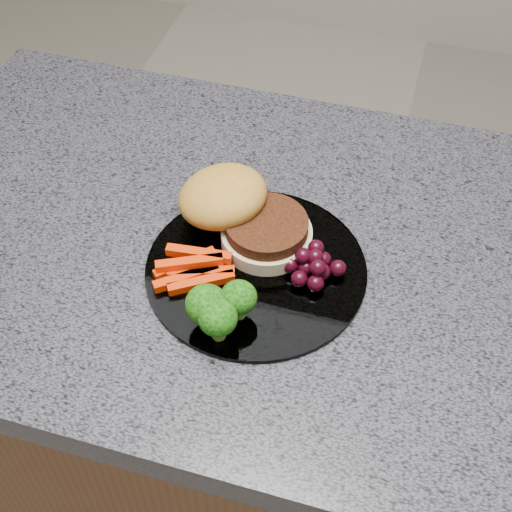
{
  "coord_description": "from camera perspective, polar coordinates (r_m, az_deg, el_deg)",
  "views": [
    {
      "loc": [
        0.05,
        -0.56,
        1.54
      ],
      "look_at": [
        -0.1,
        -0.04,
        0.93
      ],
      "focal_mm": 50.0,
      "sensor_mm": 36.0,
      "label": 1
    }
  ],
  "objects": [
    {
      "name": "broccoli",
      "position": [
        0.76,
        -2.99,
        -4.13
      ],
      "size": [
        0.07,
        0.07,
        0.06
      ],
      "rotation": [
        0.0,
        0.0,
        0.39
      ],
      "color": "#567D2D",
      "rests_on": "plate"
    },
    {
      "name": "grape_bunch",
      "position": [
        0.82,
        4.54,
        -0.71
      ],
      "size": [
        0.07,
        0.06,
        0.03
      ],
      "rotation": [
        0.0,
        0.0,
        -0.29
      ],
      "color": "black",
      "rests_on": "plate"
    },
    {
      "name": "carrot_sticks",
      "position": [
        0.83,
        -4.99,
        -0.96
      ],
      "size": [
        0.09,
        0.08,
        0.02
      ],
      "rotation": [
        0.0,
        0.0,
        0.19
      ],
      "color": "red",
      "rests_on": "plate"
    },
    {
      "name": "countertop",
      "position": [
        0.87,
        7.2,
        -1.34
      ],
      "size": [
        1.2,
        0.6,
        0.04
      ],
      "primitive_type": "cube",
      "color": "#51505A",
      "rests_on": "island_cabinet"
    },
    {
      "name": "plate",
      "position": [
        0.84,
        -0.0,
        -1.04
      ],
      "size": [
        0.26,
        0.26,
        0.01
      ],
      "primitive_type": "cylinder",
      "color": "white",
      "rests_on": "countertop"
    },
    {
      "name": "island_cabinet",
      "position": [
        1.25,
        5.19,
        -14.76
      ],
      "size": [
        1.2,
        0.6,
        0.86
      ],
      "primitive_type": "cube",
      "color": "#55321D",
      "rests_on": "ground"
    },
    {
      "name": "burger",
      "position": [
        0.86,
        -1.44,
        3.57
      ],
      "size": [
        0.2,
        0.16,
        0.06
      ],
      "rotation": [
        0.0,
        0.0,
        -0.28
      ],
      "color": "beige",
      "rests_on": "plate"
    }
  ]
}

